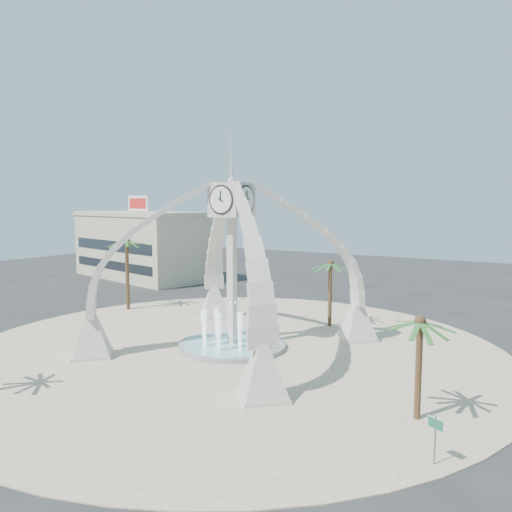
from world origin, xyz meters
The scene contains 9 objects.
ground centered at (0.00, 0.00, 0.00)m, with size 140.00×140.00×0.00m, color #282828.
plaza centered at (0.00, 0.00, 0.03)m, with size 40.00×40.00×0.06m, color beige.
clock_tower centered at (0.00, 0.00, 6.49)m, with size 17.94×17.94×16.30m.
fountain centered at (0.00, 0.00, 0.29)m, with size 8.00×8.00×3.62m.
building_nw centered at (-32.00, 22.00, 4.83)m, with size 23.75×13.73×11.90m.
palm_east centered at (14.97, -5.11, 4.97)m, with size 4.72×4.72×5.71m.
palm_west centered at (-16.86, 5.44, 7.00)m, with size 4.12×4.12×7.90m.
palm_north centered at (3.38, 10.07, 5.56)m, with size 3.81×3.81×6.32m.
street_sign centered at (16.75, -9.20, 1.53)m, with size 0.72×0.34×2.14m.
Camera 1 is at (21.10, -29.69, 10.79)m, focal length 35.00 mm.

